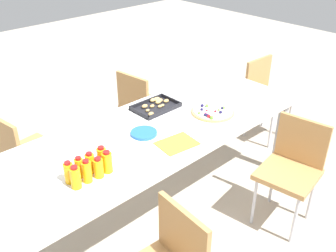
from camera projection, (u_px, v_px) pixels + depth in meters
The scene contains 19 objects.
ground_plane at pixel (154, 208), 3.13m from camera, with size 12.00×12.00×0.00m, color #B2A899.
party_table at pixel (152, 136), 2.79m from camera, with size 2.54×0.90×0.75m.
chair_end at pixel (265, 92), 3.93m from camera, with size 0.42×0.42×0.83m.
chair_far_right at pixel (142, 104), 3.69m from camera, with size 0.45×0.45×0.83m.
chair_near_right at pixel (293, 164), 2.81m from camera, with size 0.45×0.45×0.83m.
chair_far_left at pixel (23, 151), 2.97m from camera, with size 0.46×0.46×0.83m.
juice_bottle_0 at pixel (76, 178), 2.15m from camera, with size 0.06×0.06×0.15m.
juice_bottle_1 at pixel (87, 172), 2.20m from camera, with size 0.06×0.06×0.15m.
juice_bottle_2 at pixel (99, 168), 2.24m from camera, with size 0.06×0.06×0.13m.
juice_bottle_3 at pixel (107, 162), 2.28m from camera, with size 0.06×0.06×0.15m.
juice_bottle_4 at pixel (69, 173), 2.19m from camera, with size 0.06×0.06×0.14m.
juice_bottle_5 at pixel (79, 167), 2.24m from camera, with size 0.05×0.05×0.14m.
juice_bottle_6 at pixel (90, 163), 2.28m from camera, with size 0.06×0.06×0.14m.
juice_bottle_7 at pixel (102, 157), 2.33m from camera, with size 0.06×0.06×0.14m.
fruit_pizza at pixel (213, 111), 2.97m from camera, with size 0.34×0.34×0.05m.
snack_tray at pixel (156, 106), 3.06m from camera, with size 0.36×0.24×0.04m.
plate_stack at pixel (144, 133), 2.69m from camera, with size 0.19×0.19×0.02m.
napkin_stack at pixel (223, 85), 3.43m from camera, with size 0.15×0.15×0.01m, color white.
paper_folder at pixel (177, 143), 2.59m from camera, with size 0.26×0.20×0.01m, color yellow.
Camera 1 is at (-1.55, -1.81, 2.14)m, focal length 40.68 mm.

